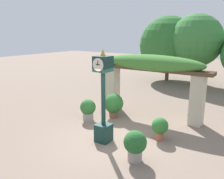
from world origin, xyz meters
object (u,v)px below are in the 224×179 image
(potted_plant_near_left, at_px, (114,104))
(potted_plant_far_left, at_px, (135,144))
(potted_plant_near_right, at_px, (160,127))
(potted_plant_far_right, at_px, (88,109))
(pedestal_clock, at_px, (103,100))

(potted_plant_near_left, height_order, potted_plant_far_left, potted_plant_near_left)
(potted_plant_near_right, xyz_separation_m, potted_plant_far_left, (-0.03, -1.68, 0.05))
(potted_plant_near_left, xyz_separation_m, potted_plant_far_right, (-0.69, -0.89, -0.10))
(pedestal_clock, xyz_separation_m, potted_plant_far_left, (1.49, -0.51, -0.96))
(potted_plant_near_left, xyz_separation_m, potted_plant_far_left, (2.51, -2.63, -0.09))
(potted_plant_near_left, relative_size, potted_plant_far_right, 1.17)
(potted_plant_near_right, bearing_deg, potted_plant_near_left, 159.47)
(potted_plant_near_left, bearing_deg, pedestal_clock, -64.18)
(potted_plant_far_left, bearing_deg, potted_plant_far_right, 151.44)
(potted_plant_near_left, height_order, potted_plant_far_right, potted_plant_near_left)
(potted_plant_near_left, height_order, potted_plant_near_right, potted_plant_near_left)
(pedestal_clock, distance_m, potted_plant_near_left, 2.51)
(potted_plant_near_left, bearing_deg, potted_plant_far_right, -127.97)
(pedestal_clock, xyz_separation_m, potted_plant_far_right, (-1.72, 1.24, -0.97))
(potted_plant_far_left, relative_size, potted_plant_far_right, 1.01)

